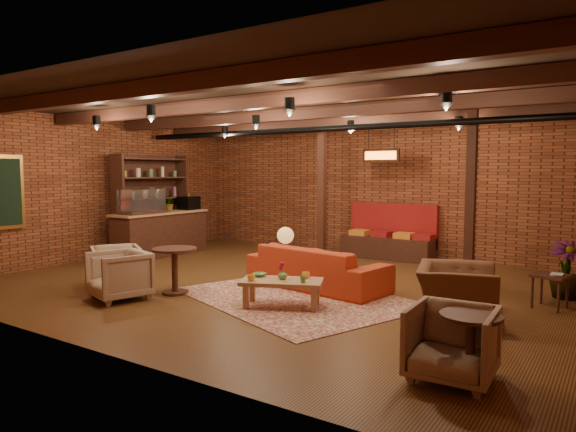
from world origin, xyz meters
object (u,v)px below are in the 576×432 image
Objects in this scene: armchair_right at (457,284)px; round_table_right at (470,338)px; armchair_b at (119,273)px; side_table_lamp at (285,240)px; round_table_left at (175,263)px; sofa at (317,267)px; armchair_far at (452,340)px; armchair_a at (116,265)px; plant_tall at (569,213)px; side_table_book at (550,277)px; coffee_table at (281,283)px.

armchair_right reaches higher than round_table_right.
armchair_right reaches higher than armchair_b.
round_table_left is at bearing -115.66° from side_table_lamp.
round_table_left is (-1.76, -1.62, 0.15)m from sofa.
side_table_lamp is 4.89m from armchair_far.
armchair_a reaches higher than round_table_left.
armchair_a is 5.56m from armchair_right.
side_table_book is at bearing -100.18° from plant_tall.
side_table_lamp is 5.03m from round_table_right.
armchair_right is 2.14m from round_table_right.
armchair_a is at bearing 42.34° from sofa.
armchair_b is 1.55× the size of side_table_book.
sofa is 2.54× the size of side_table_lamp.
round_table_left is 0.28× the size of plant_tall.
side_table_lamp is 1.17× the size of armchair_b.
sofa is 2.62m from armchair_right.
coffee_table is at bearing 106.31° from sofa.
plant_tall is (3.47, 2.89, 1.00)m from coffee_table.
armchair_b reaches higher than round_table_right.
plant_tall is at bearing 39.78° from coffee_table.
plant_tall is (0.14, 0.79, 0.90)m from side_table_book.
side_table_lamp is 4.38m from side_table_book.
armchair_b is 6.50m from side_table_book.
plant_tall reaches higher than side_table_lamp.
coffee_table is 3.15m from armchair_far.
round_table_right reaches higher than side_table_book.
sofa is 3.32× the size of round_table_left.
plant_tall is at bearing -41.58° from armchair_right.
coffee_table is 0.49× the size of plant_tall.
side_table_lamp reaches higher than armchair_a.
side_table_book is 1.20m from plant_tall.
plant_tall is (0.44, 4.21, 0.91)m from round_table_right.
coffee_table is 3.94m from side_table_book.
armchair_a is 0.83m from armchair_b.
armchair_a is (-3.06, -0.53, 0.04)m from coffee_table.
armchair_right is at bearing -124.91° from side_table_book.
coffee_table is 2.47m from armchair_right.
plant_tall is (0.61, 4.21, 0.96)m from armchair_far.
armchair_a is at bearing 162.45° from armchair_b.
armchair_right is at bearing 174.79° from sofa.
armchair_b is at bearing -157.00° from coffee_table.
round_table_right is at bearing -36.19° from side_table_lamp.
round_table_right is (4.96, -1.06, -0.06)m from round_table_left.
plant_tall is (1.11, 2.18, 0.86)m from armchair_right.
side_table_book is 0.80× the size of round_table_right.
armchair_right reaches higher than coffee_table.
round_table_left is 0.94× the size of armchair_far.
sofa is at bearing 42.55° from round_table_left.
armchair_b is 1.05× the size of armchair_far.
armchair_right is (3.38, -0.94, -0.25)m from side_table_lamp.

